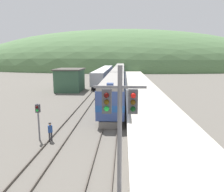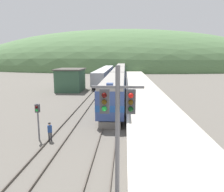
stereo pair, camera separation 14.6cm
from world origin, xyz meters
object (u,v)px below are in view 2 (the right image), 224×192
express_train_lead_car (114,91)px  siding_train (105,74)px  track_worker (50,131)px  carriage_second (119,77)px  signal_post_siding (38,114)px  carriage_third (121,70)px  signal_mast_main (117,121)px  carriage_fourth (122,67)px

express_train_lead_car → siding_train: 33.17m
express_train_lead_car → track_worker: bearing=-110.8°
carriage_second → signal_post_siding: carriage_second is taller
siding_train → track_worker: size_ratio=22.47×
carriage_third → signal_mast_main: bearing=-89.0°
signal_mast_main → signal_post_siding: signal_mast_main is taller
siding_train → carriage_second: bearing=-68.0°
express_train_lead_car → signal_post_siding: 14.06m
carriage_fourth → siding_train: (-4.34, -35.50, -0.39)m
express_train_lead_car → track_worker: size_ratio=12.14×
carriage_third → signal_post_siding: 58.31m
carriage_third → track_worker: (-4.91, -58.18, -1.39)m
express_train_lead_car → carriage_second: bearing=90.0°
track_worker → carriage_third: bearing=85.2°
carriage_third → siding_train: size_ratio=0.60×
carriage_fourth → signal_post_siding: bearing=-94.2°
siding_train → track_worker: 45.80m
signal_mast_main → track_worker: bearing=125.6°
carriage_second → carriage_third: (0.00, 23.11, 0.00)m
signal_mast_main → signal_post_siding: (-7.14, 8.69, -2.13)m
carriage_third → carriage_fourth: size_ratio=1.00×
carriage_fourth → track_worker: size_ratio=13.58×
carriage_third → siding_train: bearing=-109.3°
carriage_third → carriage_fourth: 23.11m
carriage_second → signal_mast_main: bearing=-88.5°
signal_post_siding → track_worker: 1.78m
carriage_third → signal_post_siding: bearing=-95.9°
express_train_lead_car → siding_train: size_ratio=0.54×
carriage_second → siding_train: (-4.34, 10.71, -0.39)m
signal_post_siding → carriage_third: bearing=84.1°
carriage_fourth → signal_mast_main: size_ratio=3.24×
carriage_third → carriage_second: bearing=-90.0°
express_train_lead_car → carriage_third: size_ratio=0.89×
express_train_lead_car → carriage_third: express_train_lead_car is taller
carriage_fourth → express_train_lead_car: bearing=-90.0°
carriage_second → signal_mast_main: (1.18, -43.59, 2.16)m
carriage_second → carriage_third: size_ratio=1.00×
carriage_third → track_worker: size_ratio=13.58×
siding_train → signal_post_siding: 45.64m
siding_train → signal_post_siding: siding_train is taller
siding_train → signal_post_siding: size_ratio=11.32×
carriage_second → carriage_fourth: same height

